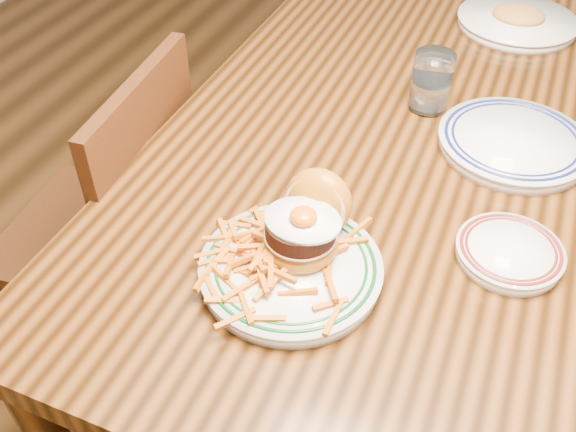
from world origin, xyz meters
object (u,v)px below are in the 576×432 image
at_px(table, 383,158).
at_px(side_plate, 510,252).
at_px(chair_left, 117,226).
at_px(main_plate, 296,253).

bearing_deg(table, side_plate, -45.79).
xyz_separation_m(chair_left, side_plate, (0.84, -0.05, 0.30)).
distance_m(chair_left, main_plate, 0.66).
distance_m(table, chair_left, 0.64).
height_order(table, side_plate, side_plate).
bearing_deg(main_plate, side_plate, 29.36).
bearing_deg(side_plate, table, 116.98).
bearing_deg(side_plate, chair_left, 159.28).
relative_size(table, side_plate, 9.30).
xyz_separation_m(table, main_plate, (-0.02, -0.45, 0.13)).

